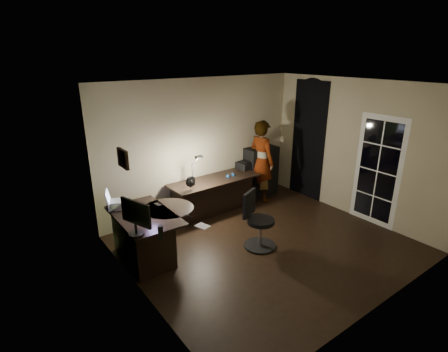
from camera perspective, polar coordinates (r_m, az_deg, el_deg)
floor at (r=6.21m, az=7.00°, el=-11.16°), size 4.50×4.00×0.01m
ceiling at (r=5.36m, az=8.23°, el=14.61°), size 4.50×4.00×0.01m
wall_back at (r=7.15m, az=-3.58°, el=4.96°), size 4.50×0.01×2.70m
wall_front at (r=4.53m, az=25.39°, el=-5.93°), size 4.50×0.01×2.70m
wall_left at (r=4.48m, az=-13.94°, el=-4.78°), size 0.01×4.00×2.70m
wall_right at (r=7.33m, az=20.50°, el=4.10°), size 0.01×4.00×2.70m
green_wall_overlay at (r=4.48m, az=-13.76°, el=-4.74°), size 0.00×4.00×2.70m
arched_doorway at (r=7.99m, az=13.58°, el=5.64°), size 0.01×0.90×2.60m
french_door at (r=7.12m, az=23.76°, el=0.71°), size 0.02×0.92×2.10m
framed_picture at (r=4.72m, az=-16.18°, el=2.75°), size 0.04×0.30×0.25m
desk_left at (r=5.76m, az=-12.60°, el=-9.64°), size 0.85×1.35×0.77m
desk_right at (r=7.19m, az=-1.51°, el=-3.24°), size 1.94×0.71×0.72m
cabinet at (r=8.05m, az=6.03°, el=0.75°), size 0.77×0.41×1.13m
laptop_stand at (r=5.86m, az=-17.26°, el=-4.59°), size 0.33×0.31×0.11m
laptop at (r=5.80m, az=-17.07°, el=-2.95°), size 0.42×0.41×0.22m
monitor at (r=4.94m, az=-14.28°, el=-7.34°), size 0.28×0.55×0.36m
mouse at (r=5.47m, az=-13.38°, el=-6.47°), size 0.07×0.09×0.03m
phone at (r=5.86m, az=-10.76°, el=-4.56°), size 0.08×0.14×0.01m
pen at (r=5.40m, az=-5.89°, el=-6.48°), size 0.08×0.13×0.01m
speaker at (r=4.80m, az=-10.30°, el=-9.02°), size 0.09×0.09×0.19m
notepad at (r=5.08m, az=-3.51°, el=-8.17°), size 0.19×0.23×0.01m
desk_fan at (r=6.44m, az=-5.51°, el=-1.32°), size 0.23×0.17×0.31m
headphones at (r=7.21m, az=1.07°, el=0.13°), size 0.19×0.11×0.08m
printer at (r=7.74m, az=3.71°, el=1.84°), size 0.42×0.34×0.18m
desk_lamp at (r=6.68m, az=-5.19°, el=1.24°), size 0.21×0.34×0.70m
office_chair at (r=5.92m, az=6.02°, el=-7.28°), size 0.72×0.72×0.98m
person at (r=7.66m, az=6.15°, el=2.41°), size 0.46×0.66×1.81m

